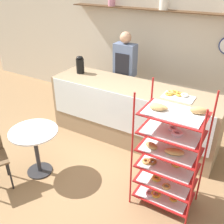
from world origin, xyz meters
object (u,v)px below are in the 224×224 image
Objects in this scene: donut_tray_counter at (177,95)px; pastry_rack at (168,155)px; person_worker at (125,74)px; cafe_table at (35,142)px; coffee_carafe at (80,65)px.

pastry_rack is at bearing -75.04° from donut_tray_counter.
cafe_table is at bearing -99.35° from person_worker.
person_worker is (-1.47, 1.64, 0.20)m from pastry_rack.
cafe_table is 1.72m from coffee_carafe.
pastry_rack is 4.97× the size of coffee_carafe.
pastry_rack is 0.90× the size of person_worker.
pastry_rack is 3.39× the size of donut_tray_counter.
person_worker reaches higher than pastry_rack.
person_worker is at bearing 131.87° from pastry_rack.
person_worker is at bearing 34.70° from coffee_carafe.
person_worker is 5.49× the size of coffee_carafe.
coffee_carafe is (-2.14, 1.17, 0.40)m from pastry_rack.
person_worker reaches higher than cafe_table.
pastry_rack is 2.18× the size of cafe_table.
pastry_rack reaches higher than donut_tray_counter.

